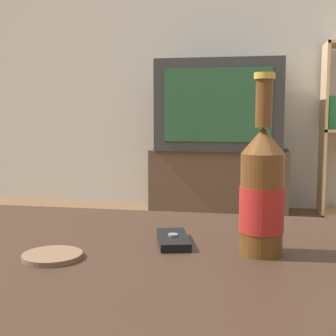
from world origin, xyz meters
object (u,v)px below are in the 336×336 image
tv_stand (219,181)px  beer_bottle (262,192)px  cell_phone (173,240)px  television (220,106)px

tv_stand → beer_bottle: 2.70m
beer_bottle → cell_phone: 0.18m
tv_stand → television: television is taller
television → beer_bottle: (0.27, -2.66, -0.18)m
cell_phone → television: bearing=77.3°
television → beer_bottle: size_ratio=3.09×
beer_bottle → cell_phone: beer_bottle is taller
tv_stand → beer_bottle: (0.27, -2.67, 0.37)m
television → cell_phone: 2.65m
television → cell_phone: television is taller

